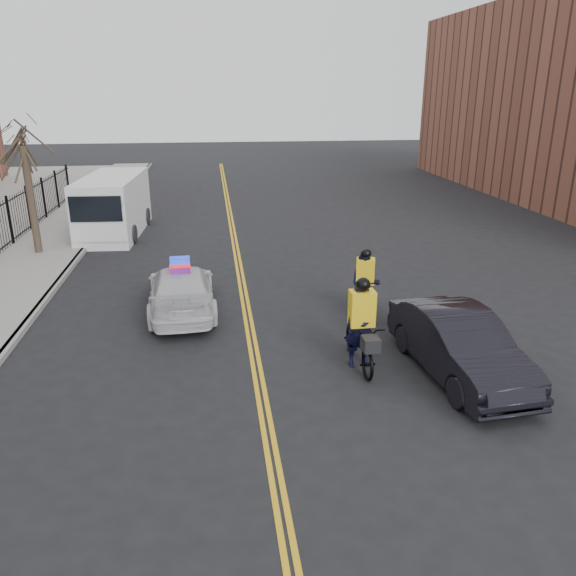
# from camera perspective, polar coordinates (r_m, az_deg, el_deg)

# --- Properties ---
(ground) EXTENTS (120.00, 120.00, 0.00)m
(ground) POSITION_cam_1_polar(r_m,az_deg,el_deg) (13.51, -3.35, -7.23)
(ground) COLOR black
(ground) RESTS_ON ground
(center_line_left) EXTENTS (0.10, 60.00, 0.01)m
(center_line_left) POSITION_cam_1_polar(r_m,az_deg,el_deg) (20.95, -5.30, 2.58)
(center_line_left) COLOR gold
(center_line_left) RESTS_ON ground
(center_line_right) EXTENTS (0.10, 60.00, 0.01)m
(center_line_right) POSITION_cam_1_polar(r_m,az_deg,el_deg) (20.96, -4.86, 2.60)
(center_line_right) COLOR gold
(center_line_right) RESTS_ON ground
(sidewalk) EXTENTS (3.00, 60.00, 0.15)m
(sidewalk) POSITION_cam_1_polar(r_m,az_deg,el_deg) (21.96, -25.03, 1.77)
(sidewalk) COLOR gray
(sidewalk) RESTS_ON ground
(curb) EXTENTS (0.20, 60.00, 0.15)m
(curb) POSITION_cam_1_polar(r_m,az_deg,el_deg) (21.55, -21.23, 1.98)
(curb) COLOR gray
(curb) RESTS_ON ground
(street_tree) EXTENTS (3.20, 3.20, 4.80)m
(street_tree) POSITION_cam_1_polar(r_m,az_deg,el_deg) (23.20, -25.12, 11.43)
(street_tree) COLOR #372A21
(street_tree) RESTS_ON sidewalk
(police_cruiser) EXTENTS (2.10, 4.65, 1.48)m
(police_cruiser) POSITION_cam_1_polar(r_m,az_deg,el_deg) (16.37, -10.76, -0.13)
(police_cruiser) COLOR silver
(police_cruiser) RESTS_ON ground
(dark_sedan) EXTENTS (1.97, 4.59, 1.47)m
(dark_sedan) POSITION_cam_1_polar(r_m,az_deg,el_deg) (13.05, 16.99, -5.54)
(dark_sedan) COLOR black
(dark_sedan) RESTS_ON ground
(cargo_van) EXTENTS (2.62, 6.20, 2.55)m
(cargo_van) POSITION_cam_1_polar(r_m,az_deg,el_deg) (25.97, -17.37, 7.89)
(cargo_van) COLOR white
(cargo_van) RESTS_ON ground
(cyclist_near) EXTENTS (0.80, 2.20, 2.15)m
(cyclist_near) POSITION_cam_1_polar(r_m,az_deg,el_deg) (13.01, 7.40, -4.83)
(cyclist_near) COLOR black
(cyclist_near) RESTS_ON ground
(cyclist_far) EXTENTS (1.00, 1.98, 1.93)m
(cyclist_far) POSITION_cam_1_polar(r_m,az_deg,el_deg) (16.01, 7.77, -0.06)
(cyclist_far) COLOR black
(cyclist_far) RESTS_ON ground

